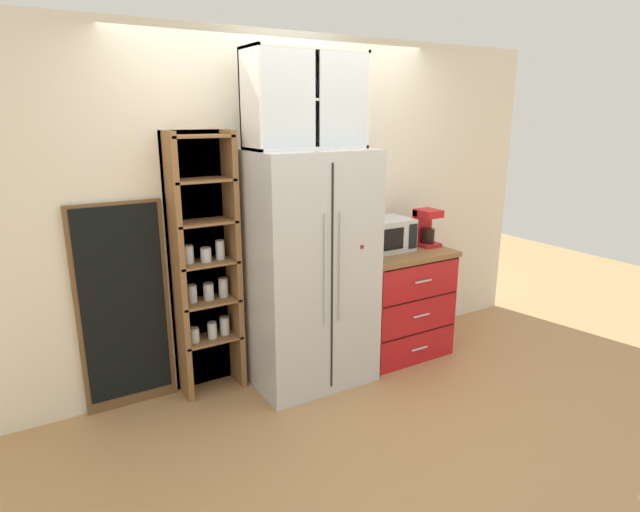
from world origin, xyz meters
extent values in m
plane|color=tan|center=(0.00, 0.00, 0.00)|extent=(10.61, 10.61, 0.00)
cube|color=silver|center=(0.00, 0.40, 1.27)|extent=(4.92, 0.10, 2.55)
cube|color=silver|center=(0.00, 0.03, 0.87)|extent=(0.88, 0.65, 1.74)
cube|color=black|center=(0.00, -0.30, 0.87)|extent=(0.01, 0.01, 1.60)
cylinder|color=silver|center=(-0.06, -0.31, 0.96)|extent=(0.02, 0.02, 0.78)
cylinder|color=silver|center=(0.06, -0.31, 0.96)|extent=(0.02, 0.02, 0.78)
cube|color=#A8161C|center=(0.25, -0.30, 1.08)|extent=(0.02, 0.01, 0.02)
cube|color=brown|center=(-0.70, 0.37, 0.94)|extent=(0.48, 0.04, 1.88)
cube|color=olive|center=(-0.90, 0.24, 0.94)|extent=(0.04, 0.23, 1.88)
cube|color=olive|center=(-0.50, 0.24, 0.94)|extent=(0.04, 0.23, 1.88)
cube|color=olive|center=(-0.70, 0.24, 0.40)|extent=(0.42, 0.23, 0.02)
cylinder|color=silver|center=(-0.82, 0.22, 0.46)|extent=(0.07, 0.07, 0.09)
cylinder|color=white|center=(-0.82, 0.22, 0.44)|extent=(0.06, 0.06, 0.06)
cylinder|color=#B2B2B7|center=(-0.82, 0.22, 0.51)|extent=(0.06, 0.06, 0.01)
cylinder|color=silver|center=(-0.69, 0.22, 0.46)|extent=(0.07, 0.07, 0.11)
cylinder|color=#CCB78C|center=(-0.69, 0.22, 0.45)|extent=(0.06, 0.06, 0.07)
cylinder|color=#B2B2B7|center=(-0.69, 0.22, 0.52)|extent=(0.06, 0.06, 0.01)
cylinder|color=silver|center=(-0.59, 0.24, 0.47)|extent=(0.07, 0.07, 0.12)
cylinder|color=white|center=(-0.59, 0.24, 0.45)|extent=(0.06, 0.06, 0.08)
cylinder|color=#B2B2B7|center=(-0.59, 0.24, 0.54)|extent=(0.07, 0.07, 0.01)
cube|color=olive|center=(-0.70, 0.24, 0.69)|extent=(0.42, 0.23, 0.02)
cylinder|color=silver|center=(-0.81, 0.25, 0.75)|extent=(0.06, 0.06, 0.12)
cylinder|color=beige|center=(-0.81, 0.25, 0.74)|extent=(0.06, 0.06, 0.08)
cylinder|color=#B2B2B7|center=(-0.81, 0.25, 0.82)|extent=(0.06, 0.06, 0.01)
cylinder|color=silver|center=(-0.69, 0.25, 0.75)|extent=(0.07, 0.07, 0.11)
cylinder|color=#E0C67F|center=(-0.69, 0.25, 0.73)|extent=(0.06, 0.06, 0.08)
cylinder|color=#B2B2B7|center=(-0.69, 0.25, 0.81)|extent=(0.07, 0.07, 0.01)
cylinder|color=silver|center=(-0.58, 0.25, 0.76)|extent=(0.07, 0.07, 0.13)
cylinder|color=#B77A38|center=(-0.58, 0.25, 0.74)|extent=(0.06, 0.06, 0.09)
cylinder|color=#B2B2B7|center=(-0.58, 0.25, 0.83)|extent=(0.06, 0.06, 0.01)
cube|color=olive|center=(-0.70, 0.24, 0.97)|extent=(0.42, 0.23, 0.02)
cylinder|color=silver|center=(-0.82, 0.26, 1.04)|extent=(0.07, 0.07, 0.12)
cylinder|color=#2D2D2D|center=(-0.82, 0.26, 1.02)|extent=(0.06, 0.06, 0.08)
cylinder|color=#B2B2B7|center=(-0.82, 0.26, 1.10)|extent=(0.07, 0.07, 0.01)
cylinder|color=silver|center=(-0.70, 0.23, 1.03)|extent=(0.08, 0.08, 0.09)
cylinder|color=brown|center=(-0.70, 0.23, 1.01)|extent=(0.06, 0.06, 0.06)
cylinder|color=#B2B2B7|center=(-0.70, 0.23, 1.08)|extent=(0.07, 0.07, 0.01)
cylinder|color=silver|center=(-0.59, 0.24, 1.05)|extent=(0.06, 0.06, 0.13)
cylinder|color=#382316|center=(-0.59, 0.24, 1.03)|extent=(0.05, 0.05, 0.09)
cylinder|color=#B2B2B7|center=(-0.59, 0.24, 1.12)|extent=(0.06, 0.06, 0.01)
cube|color=olive|center=(-0.70, 0.24, 1.26)|extent=(0.42, 0.23, 0.02)
cube|color=olive|center=(-0.70, 0.24, 1.55)|extent=(0.42, 0.23, 0.02)
cube|color=olive|center=(-0.70, 0.24, 1.84)|extent=(0.42, 0.23, 0.02)
cube|color=red|center=(0.86, 0.05, 0.43)|extent=(0.77, 0.61, 0.86)
cube|color=olive|center=(0.86, 0.05, 0.88)|extent=(0.80, 0.64, 0.04)
cube|color=black|center=(0.86, -0.26, 0.27)|extent=(0.75, 0.00, 0.01)
cube|color=silver|center=(0.86, -0.27, 0.14)|extent=(0.16, 0.01, 0.01)
cube|color=black|center=(0.86, -0.26, 0.56)|extent=(0.75, 0.00, 0.01)
cube|color=silver|center=(0.86, -0.27, 0.43)|extent=(0.16, 0.01, 0.01)
cube|color=black|center=(0.86, -0.26, 0.85)|extent=(0.75, 0.00, 0.01)
cube|color=silver|center=(0.86, -0.27, 0.72)|extent=(0.16, 0.01, 0.01)
cube|color=silver|center=(0.74, 0.10, 1.03)|extent=(0.44, 0.32, 0.26)
cube|color=black|center=(0.68, -0.07, 1.03)|extent=(0.26, 0.01, 0.17)
cube|color=black|center=(0.91, -0.07, 1.03)|extent=(0.08, 0.01, 0.20)
cube|color=red|center=(1.15, 0.03, 0.91)|extent=(0.17, 0.20, 0.03)
cube|color=red|center=(1.15, 0.10, 1.05)|extent=(0.17, 0.06, 0.30)
cube|color=red|center=(1.15, 0.03, 1.18)|extent=(0.17, 0.20, 0.06)
cylinder|color=black|center=(1.15, 0.02, 0.99)|extent=(0.11, 0.11, 0.12)
cylinder|color=#2D2D33|center=(0.86, 0.00, 0.94)|extent=(0.08, 0.08, 0.08)
torus|color=#2D2D33|center=(0.92, 0.00, 0.95)|extent=(0.05, 0.01, 0.05)
cylinder|color=brown|center=(0.86, 0.02, 0.98)|extent=(0.07, 0.07, 0.17)
cone|color=brown|center=(0.86, 0.02, 1.07)|extent=(0.07, 0.07, 0.04)
cylinder|color=brown|center=(0.86, 0.02, 1.10)|extent=(0.03, 0.03, 0.07)
cylinder|color=black|center=(0.86, 0.02, 1.14)|extent=(0.03, 0.03, 0.01)
cube|color=silver|center=(0.00, 0.20, 2.07)|extent=(0.84, 0.02, 0.65)
cube|color=silver|center=(0.00, 0.05, 2.39)|extent=(0.84, 0.32, 0.02)
cube|color=silver|center=(0.00, 0.05, 1.75)|extent=(0.84, 0.32, 0.02)
cube|color=silver|center=(-0.41, 0.05, 2.07)|extent=(0.02, 0.32, 0.65)
cube|color=silver|center=(0.41, 0.05, 2.07)|extent=(0.02, 0.32, 0.65)
cube|color=silver|center=(0.00, 0.05, 2.07)|extent=(0.81, 0.30, 0.02)
cube|color=silver|center=(-0.21, -0.11, 2.07)|extent=(0.39, 0.01, 0.61)
cube|color=silver|center=(0.21, -0.11, 2.07)|extent=(0.39, 0.01, 0.61)
cylinder|color=silver|center=(-0.29, 0.05, 1.76)|extent=(0.05, 0.05, 0.00)
cylinder|color=silver|center=(-0.29, 0.05, 1.80)|extent=(0.01, 0.01, 0.07)
cone|color=silver|center=(-0.29, 0.05, 1.86)|extent=(0.06, 0.06, 0.05)
cylinder|color=silver|center=(0.29, 0.05, 1.76)|extent=(0.05, 0.05, 0.00)
cylinder|color=silver|center=(0.29, 0.05, 1.80)|extent=(0.01, 0.01, 0.07)
cone|color=silver|center=(0.29, 0.05, 1.86)|extent=(0.06, 0.06, 0.05)
cylinder|color=white|center=(-0.25, 0.05, 2.11)|extent=(0.06, 0.06, 0.07)
cylinder|color=white|center=(0.25, 0.05, 2.11)|extent=(0.06, 0.06, 0.07)
cube|color=brown|center=(-1.26, 0.33, 0.72)|extent=(0.60, 0.04, 1.43)
cube|color=black|center=(-1.26, 0.31, 0.75)|extent=(0.54, 0.01, 1.33)
camera|label=1|loc=(-1.83, -3.20, 1.99)|focal=29.56mm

